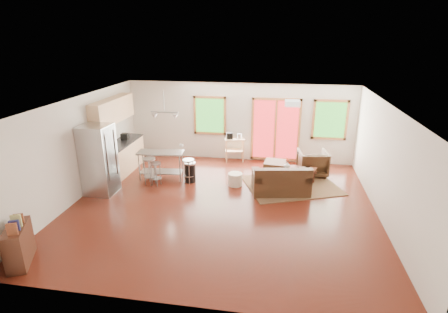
% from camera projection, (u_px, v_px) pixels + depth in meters
% --- Properties ---
extents(floor, '(7.50, 7.00, 0.02)m').
position_uv_depth(floor, '(222.00, 206.00, 8.81)').
color(floor, '#3C130B').
rests_on(floor, ground).
extents(ceiling, '(7.50, 7.00, 0.02)m').
position_uv_depth(ceiling, '(222.00, 102.00, 7.94)').
color(ceiling, silver).
rests_on(ceiling, ground).
extents(back_wall, '(7.50, 0.02, 2.60)m').
position_uv_depth(back_wall, '(240.00, 122.00, 11.64)').
color(back_wall, silver).
rests_on(back_wall, ground).
extents(left_wall, '(0.02, 7.00, 2.60)m').
position_uv_depth(left_wall, '(78.00, 149.00, 8.95)').
color(left_wall, silver).
rests_on(left_wall, ground).
extents(right_wall, '(0.02, 7.00, 2.60)m').
position_uv_depth(right_wall, '(388.00, 166.00, 7.80)').
color(right_wall, silver).
rests_on(right_wall, ground).
extents(front_wall, '(7.50, 0.02, 2.60)m').
position_uv_depth(front_wall, '(182.00, 235.00, 5.11)').
color(front_wall, silver).
rests_on(front_wall, ground).
extents(window_left, '(1.10, 0.05, 1.30)m').
position_uv_depth(window_left, '(210.00, 115.00, 11.68)').
color(window_left, '#21571A').
rests_on(window_left, back_wall).
extents(french_doors, '(1.60, 0.05, 2.10)m').
position_uv_depth(french_doors, '(275.00, 130.00, 11.48)').
color(french_doors, '#B31F22').
rests_on(french_doors, back_wall).
extents(window_right, '(1.10, 0.05, 1.30)m').
position_uv_depth(window_right, '(330.00, 120.00, 11.09)').
color(window_right, '#21571A').
rests_on(window_right, back_wall).
extents(rug, '(3.01, 2.69, 0.02)m').
position_uv_depth(rug, '(291.00, 185.00, 9.94)').
color(rug, '#465C36').
rests_on(rug, floor).
extents(loveseat, '(1.63, 1.10, 0.80)m').
position_uv_depth(loveseat, '(281.00, 182.00, 9.40)').
color(loveseat, '#301E11').
rests_on(loveseat, floor).
extents(coffee_table, '(0.90, 0.56, 0.35)m').
position_uv_depth(coffee_table, '(301.00, 170.00, 10.25)').
color(coffee_table, '#3C1E13').
rests_on(coffee_table, floor).
extents(armchair, '(0.94, 0.89, 0.85)m').
position_uv_depth(armchair, '(313.00, 162.00, 10.57)').
color(armchair, '#301E11').
rests_on(armchair, floor).
extents(ottoman, '(0.71, 0.71, 0.42)m').
position_uv_depth(ottoman, '(275.00, 168.00, 10.66)').
color(ottoman, '#301E11').
rests_on(ottoman, floor).
extents(pouf, '(0.53, 0.53, 0.35)m').
position_uv_depth(pouf, '(235.00, 179.00, 9.93)').
color(pouf, '#ECE7CB').
rests_on(pouf, floor).
extents(vase, '(0.23, 0.23, 0.30)m').
position_uv_depth(vase, '(287.00, 164.00, 10.12)').
color(vase, silver).
rests_on(vase, coffee_table).
extents(book, '(0.21, 0.10, 0.28)m').
position_uv_depth(book, '(309.00, 164.00, 10.05)').
color(book, brown).
rests_on(book, coffee_table).
extents(cabinets, '(0.64, 2.24, 2.30)m').
position_uv_depth(cabinets, '(119.00, 144.00, 10.61)').
color(cabinets, tan).
rests_on(cabinets, floor).
extents(refrigerator, '(0.79, 0.75, 1.88)m').
position_uv_depth(refrigerator, '(99.00, 160.00, 9.22)').
color(refrigerator, '#B7BABC').
rests_on(refrigerator, floor).
extents(island, '(1.36, 0.65, 0.84)m').
position_uv_depth(island, '(161.00, 160.00, 10.26)').
color(island, '#B7BABC').
rests_on(island, floor).
extents(cup, '(0.14, 0.12, 0.12)m').
position_uv_depth(cup, '(181.00, 145.00, 10.18)').
color(cup, silver).
rests_on(cup, island).
extents(bar_stool_a, '(0.46, 0.46, 0.78)m').
position_uv_depth(bar_stool_a, '(149.00, 165.00, 9.87)').
color(bar_stool_a, '#B7BABC').
rests_on(bar_stool_a, floor).
extents(bar_stool_b, '(0.40, 0.40, 0.67)m').
position_uv_depth(bar_stool_b, '(156.00, 169.00, 9.83)').
color(bar_stool_b, '#B7BABC').
rests_on(bar_stool_b, floor).
extents(bar_stool_c, '(0.44, 0.44, 0.71)m').
position_uv_depth(bar_stool_c, '(188.00, 166.00, 9.98)').
color(bar_stool_c, '#B7BABC').
rests_on(bar_stool_c, floor).
extents(trash_can, '(0.40, 0.40, 0.59)m').
position_uv_depth(trash_can, '(190.00, 172.00, 10.12)').
color(trash_can, black).
rests_on(trash_can, floor).
extents(kitchen_cart, '(0.73, 0.56, 1.00)m').
position_uv_depth(kitchen_cart, '(234.00, 142.00, 11.66)').
color(kitchen_cart, tan).
rests_on(kitchen_cart, floor).
extents(bookshelf, '(0.66, 0.91, 1.00)m').
position_uv_depth(bookshelf, '(19.00, 244.00, 6.49)').
color(bookshelf, '#3C1E13').
rests_on(bookshelf, floor).
extents(ceiling_flush, '(0.35, 0.35, 0.12)m').
position_uv_depth(ceiling_flush, '(292.00, 103.00, 8.28)').
color(ceiling_flush, white).
rests_on(ceiling_flush, ceiling).
extents(pendant_light, '(0.80, 0.18, 0.79)m').
position_uv_depth(pendant_light, '(165.00, 116.00, 9.86)').
color(pendant_light, gray).
rests_on(pendant_light, ceiling).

